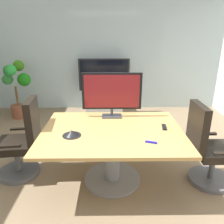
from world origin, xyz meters
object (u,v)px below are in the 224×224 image
tv_monitor (112,92)px  conference_phone (72,133)px  office_chair_left (22,145)px  conference_table (112,143)px  remote_control (164,127)px  office_chair_right (207,151)px  potted_plant (17,86)px  wall_display_unit (104,94)px

tv_monitor → conference_phone: (-0.48, -0.63, -0.33)m
office_chair_left → tv_monitor: (1.22, 0.33, 0.64)m
conference_table → office_chair_left: (-1.22, 0.15, -0.10)m
conference_phone → remote_control: 1.17m
office_chair_right → potted_plant: 4.12m
potted_plant → remote_control: 3.60m
wall_display_unit → remote_control: (0.83, -2.64, 0.30)m
wall_display_unit → office_chair_right: bearing=-63.5°
potted_plant → conference_phone: 2.98m
tv_monitor → remote_control: tv_monitor is taller
wall_display_unit → remote_control: 2.79m
conference_table → tv_monitor: size_ratio=2.10×
office_chair_left → wall_display_unit: wall_display_unit is taller
office_chair_right → remote_control: size_ratio=6.41×
office_chair_right → potted_plant: bearing=53.6°
office_chair_right → conference_phone: (-1.70, -0.09, 0.31)m
office_chair_left → remote_control: (1.89, -0.09, 0.29)m
office_chair_left → potted_plant: potted_plant is taller
conference_table → tv_monitor: (0.00, 0.48, 0.54)m
conference_table → tv_monitor: bearing=90.0°
wall_display_unit → potted_plant: bearing=-169.3°
wall_display_unit → conference_phone: bearing=-96.5°
office_chair_right → conference_table: bearing=86.6°
office_chair_right → tv_monitor: size_ratio=1.30×
office_chair_left → conference_table: bearing=76.6°
tv_monitor → conference_phone: size_ratio=3.82×
office_chair_left → office_chair_right: bearing=78.8°
office_chair_right → office_chair_left: bearing=84.5°
conference_table → remote_control: bearing=5.5°
tv_monitor → potted_plant: bearing=138.6°
office_chair_left → potted_plant: (-0.89, 2.19, 0.29)m
office_chair_right → remote_control: bearing=76.8°
office_chair_right → wall_display_unit: 3.09m
tv_monitor → potted_plant: tv_monitor is taller
tv_monitor → office_chair_left: bearing=-165.1°
remote_control → office_chair_right: bearing=-4.6°
office_chair_right → potted_plant: (-3.33, 2.40, 0.29)m
conference_table → wall_display_unit: bearing=93.4°
office_chair_right → wall_display_unit: size_ratio=0.83×
office_chair_left → office_chair_right: 2.45m
conference_phone → remote_control: size_ratio=1.29×
conference_table → office_chair_right: office_chair_right is taller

